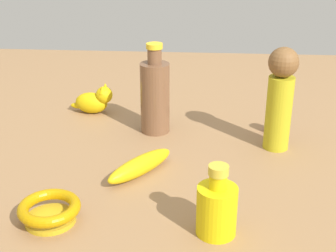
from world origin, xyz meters
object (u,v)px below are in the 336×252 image
nail_polish_jar (272,124)px  bottle_short (217,208)px  bowl (50,210)px  cat_figurine (95,100)px  banana (140,166)px  person_figure_adult (280,97)px  bottle_tall (155,95)px

nail_polish_jar → bottle_short: bearing=70.9°
bowl → cat_figurine: 0.56m
nail_polish_jar → bowl: 0.66m
banana → person_figure_adult: size_ratio=0.75×
nail_polish_jar → person_figure_adult: (0.00, 0.10, 0.11)m
bowl → bottle_tall: bearing=-110.0°
banana → bottle_tall: 0.26m
bottle_short → cat_figurine: (0.35, -0.57, -0.01)m
cat_figurine → nail_polish_jar: bearing=168.8°
nail_polish_jar → cat_figurine: cat_figurine is taller
bottle_short → bottle_tall: bottle_tall is taller
bottle_short → person_figure_adult: bearing=-113.1°
nail_polish_jar → bottle_short: size_ratio=0.34×
banana → bottle_tall: bottle_tall is taller
banana → cat_figurine: (0.18, -0.36, 0.02)m
bottle_short → cat_figurine: size_ratio=1.06×
banana → person_figure_adult: bearing=153.7°
person_figure_adult → bottle_short: bearing=66.9°
bottle_short → cat_figurine: 0.67m
nail_polish_jar → cat_figurine: 0.52m
bottle_short → banana: bearing=-51.2°
person_figure_adult → bottle_tall: bearing=-14.4°
nail_polish_jar → bowl: nail_polish_jar is taller
banana → bottle_tall: (-0.01, -0.24, 0.08)m
bowl → cat_figurine: cat_figurine is taller
nail_polish_jar → bottle_tall: 0.33m
bottle_tall → banana: bearing=87.5°
bottle_short → bowl: (0.32, -0.01, -0.03)m
nail_polish_jar → person_figure_adult: size_ratio=0.18×
bottle_tall → bowl: bearing=70.0°
bottle_short → cat_figurine: bearing=-58.4°
cat_figurine → person_figure_adult: bearing=158.8°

